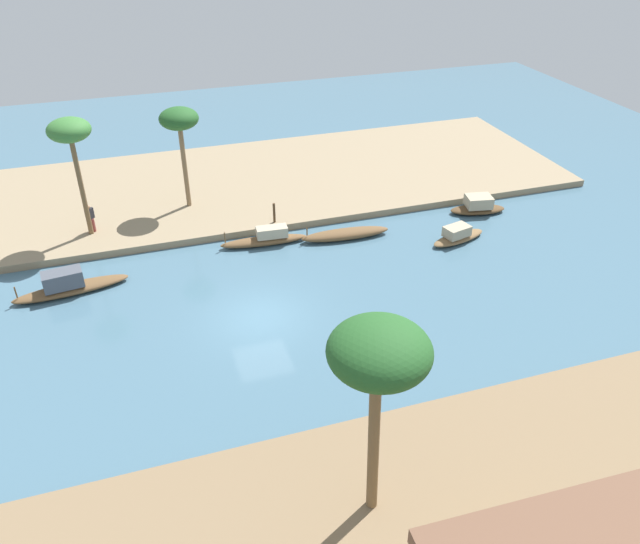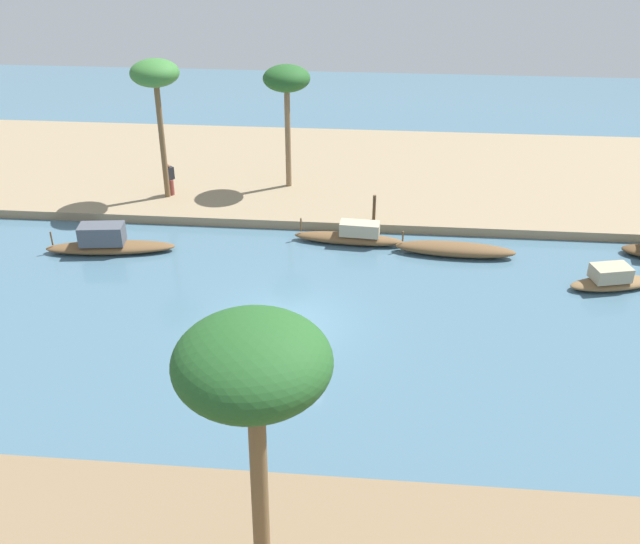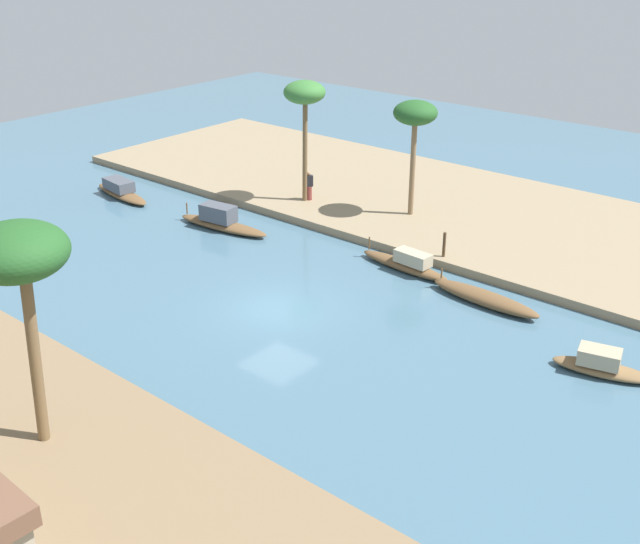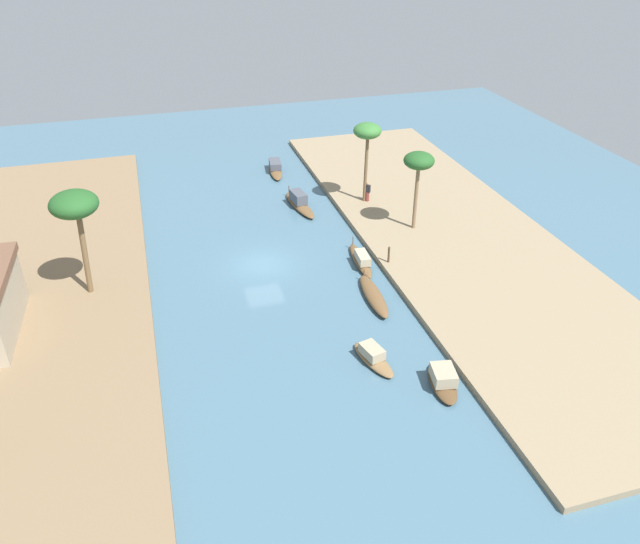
# 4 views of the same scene
# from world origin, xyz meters

# --- Properties ---
(river_water) EXTENTS (74.37, 74.37, 0.00)m
(river_water) POSITION_xyz_m (0.00, 0.00, 0.00)
(river_water) COLOR #476B7F
(river_water) RESTS_ON ground
(riverbank_left) EXTENTS (45.96, 13.37, 0.40)m
(riverbank_left) POSITION_xyz_m (0.00, -14.20, 0.20)
(riverbank_left) COLOR #937F60
(riverbank_left) RESTS_ON ground
(riverbank_right) EXTENTS (45.96, 13.37, 0.40)m
(riverbank_right) POSITION_xyz_m (0.00, 14.20, 0.20)
(riverbank_right) COLOR #846B4C
(riverbank_right) RESTS_ON ground
(sampan_with_red_awning) EXTENTS (3.42, 1.78, 1.06)m
(sampan_with_red_awning) POSITION_xyz_m (-14.57, -6.26, 0.42)
(sampan_with_red_awning) COLOR brown
(sampan_with_red_awning) RESTS_ON river_water
(sampan_open_hull) EXTENTS (5.40, 1.78, 1.23)m
(sampan_open_hull) POSITION_xyz_m (8.14, -4.69, 0.43)
(sampan_open_hull) COLOR brown
(sampan_open_hull) RESTS_ON river_water
(sampan_midstream) EXTENTS (4.71, 1.19, 1.01)m
(sampan_midstream) POSITION_xyz_m (-1.83, -6.40, 0.35)
(sampan_midstream) COLOR brown
(sampan_midstream) RESTS_ON river_water
(sampan_upstream_small) EXTENTS (4.94, 1.31, 0.92)m
(sampan_upstream_small) POSITION_xyz_m (-6.11, -5.71, 0.27)
(sampan_upstream_small) COLOR brown
(sampan_upstream_small) RESTS_ON river_water
(sampan_near_left_bank) EXTENTS (4.93, 1.70, 0.96)m
(sampan_near_left_bank) POSITION_xyz_m (16.07, -4.53, 0.36)
(sampan_near_left_bank) COLOR brown
(sampan_near_left_bank) RESTS_ON river_water
(sampan_downstream_large) EXTENTS (3.52, 1.80, 0.92)m
(sampan_downstream_large) POSITION_xyz_m (-11.79, -3.54, 0.34)
(sampan_downstream_large) COLOR brown
(sampan_downstream_large) RESTS_ON river_water
(person_on_near_bank) EXTENTS (0.47, 0.50, 1.56)m
(person_on_near_bank) POSITION_xyz_m (6.95, -10.02, 1.12)
(person_on_near_bank) COLOR brown
(person_on_near_bank) RESTS_ON riverbank_left
(mooring_post) EXTENTS (0.14, 0.14, 1.15)m
(mooring_post) POSITION_xyz_m (-2.73, -8.01, 0.98)
(mooring_post) COLOR #4C3823
(mooring_post) RESTS_ON riverbank_left
(palm_tree_left_near) EXTENTS (2.17, 2.17, 5.81)m
(palm_tree_left_near) POSITION_xyz_m (1.51, -11.67, 5.45)
(palm_tree_left_near) COLOR #7F6647
(palm_tree_left_near) RESTS_ON riverbank_left
(palm_tree_left_far) EXTENTS (2.15, 2.15, 6.36)m
(palm_tree_left_far) POSITION_xyz_m (7.05, -9.84, 5.99)
(palm_tree_left_far) COLOR brown
(palm_tree_left_far) RESTS_ON riverbank_left
(palm_tree_right_tall) EXTENTS (2.79, 2.79, 6.66)m
(palm_tree_right_tall) POSITION_xyz_m (-0.90, 10.88, 6.13)
(palm_tree_right_tall) COLOR brown
(palm_tree_right_tall) RESTS_ON riverbank_right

